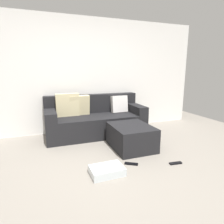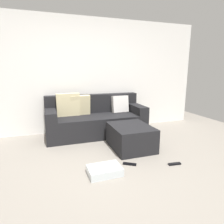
% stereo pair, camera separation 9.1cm
% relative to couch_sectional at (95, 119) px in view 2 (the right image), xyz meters
% --- Properties ---
extents(ground_plane, '(7.31, 7.31, 0.00)m').
position_rel_couch_sectional_xyz_m(ground_plane, '(-0.16, -1.80, -0.33)').
color(ground_plane, gray).
extents(wall_back, '(5.62, 0.10, 2.51)m').
position_rel_couch_sectional_xyz_m(wall_back, '(-0.16, 0.41, 0.92)').
color(wall_back, white).
rests_on(wall_back, ground_plane).
extents(couch_sectional, '(2.09, 0.85, 0.91)m').
position_rel_couch_sectional_xyz_m(couch_sectional, '(0.00, 0.00, 0.00)').
color(couch_sectional, black).
rests_on(couch_sectional, ground_plane).
extents(ottoman, '(0.68, 0.83, 0.42)m').
position_rel_couch_sectional_xyz_m(ottoman, '(0.41, -0.98, -0.13)').
color(ottoman, black).
rests_on(ottoman, ground_plane).
extents(storage_bin, '(0.45, 0.32, 0.11)m').
position_rel_couch_sectional_xyz_m(storage_bin, '(-0.30, -1.70, -0.28)').
color(storage_bin, silver).
rests_on(storage_bin, ground_plane).
extents(remote_near_ottoman, '(0.20, 0.07, 0.02)m').
position_rel_couch_sectional_xyz_m(remote_near_ottoman, '(0.77, -1.78, -0.32)').
color(remote_near_ottoman, black).
rests_on(remote_near_ottoman, ground_plane).
extents(remote_by_storage_bin, '(0.20, 0.15, 0.02)m').
position_rel_couch_sectional_xyz_m(remote_by_storage_bin, '(0.14, -1.57, -0.32)').
color(remote_by_storage_bin, black).
rests_on(remote_by_storage_bin, ground_plane).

